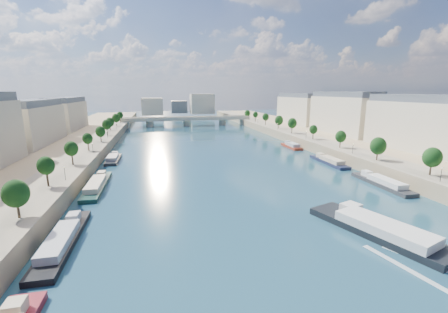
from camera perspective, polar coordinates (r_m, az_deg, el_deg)
name	(u,v)px	position (r m, az deg, el deg)	size (l,w,h in m)	color
ground	(221,164)	(127.89, -0.63, -1.37)	(700.00, 700.00, 0.00)	#0C2A35
quay_left	(33,167)	(133.02, -32.62, -1.72)	(44.00, 520.00, 5.00)	#9E8460
quay_right	(368,151)	(158.40, 25.77, 1.00)	(44.00, 520.00, 5.00)	#9E8460
pave_left	(75,159)	(128.04, -26.45, -0.36)	(14.00, 520.00, 0.10)	gray
pave_right	(341,147)	(149.16, 21.33, 1.75)	(14.00, 520.00, 0.10)	gray
trees_left	(81,144)	(128.51, -25.62, 2.23)	(4.80, 268.80, 8.26)	#382B1E
trees_right	(326,132)	(155.58, 18.84, 4.37)	(4.80, 268.80, 8.26)	#382B1E
lamps_left	(81,157)	(116.92, -25.57, -0.01)	(0.36, 200.36, 4.28)	black
lamps_right	(326,140)	(150.45, 18.93, 3.07)	(0.36, 200.36, 4.28)	black
buildings_left	(3,127)	(146.77, -36.47, 4.51)	(16.00, 226.00, 23.20)	beige
buildings_right	(377,119)	(173.99, 27.17, 6.44)	(16.00, 226.00, 23.20)	beige
skyline	(183,105)	(342.62, -7.85, 9.67)	(79.00, 42.00, 22.00)	beige
bridge	(187,120)	(267.71, -7.07, 6.89)	(112.00, 12.00, 8.15)	#C1B79E
tour_barge	(377,229)	(74.58, 27.18, -12.20)	(17.83, 31.13, 4.07)	black
wake	(447,280)	(64.88, 36.80, -18.29)	(15.90, 25.69, 0.04)	silver
moored_barges_left	(68,232)	(74.09, -27.60, -12.68)	(5.00, 161.70, 3.60)	#162030
moored_barges_right	(390,186)	(108.82, 29.12, -5.01)	(5.00, 157.87, 3.60)	black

